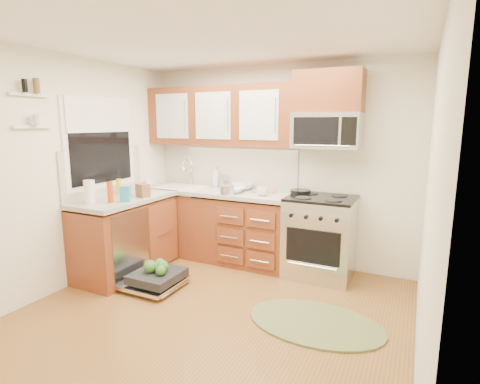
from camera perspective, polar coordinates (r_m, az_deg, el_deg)
The scene contains 38 objects.
floor at distance 3.69m, azimuth -4.86°, elevation -18.48°, with size 3.50×3.50×0.00m, color brown.
ceiling at distance 3.31m, azimuth -5.57°, elevation 22.90°, with size 3.50×3.50×0.00m, color white.
wall_back at distance 4.85m, azimuth 5.51°, elevation 4.07°, with size 3.50×0.04×2.50m, color silver.
wall_front at distance 2.03m, azimuth -31.68°, elevation -6.37°, with size 3.50×0.04×2.50m, color silver.
wall_left at distance 4.43m, azimuth -25.02°, elevation 2.54°, with size 0.04×3.50×2.50m, color silver.
wall_right at distance 2.82m, azimuth 26.97°, elevation -1.58°, with size 0.04×3.50×2.50m, color silver.
base_cabinet_back at distance 5.04m, azimuth -3.65°, elevation -5.23°, with size 2.05×0.60×0.85m, color #5B2C14.
base_cabinet_left at distance 4.73m, azimuth -16.99°, elevation -6.71°, with size 0.60×1.25×0.85m, color #5B2C14.
countertop_back at distance 4.92m, azimuth -3.77°, elevation 0.07°, with size 2.07×0.64×0.05m, color #B3ACA4.
countertop_left at distance 4.61m, azimuth -17.21°, elevation -1.08°, with size 0.64×1.27×0.05m, color #B3ACA4.
backsplash_back at distance 5.13m, azimuth -2.18°, elevation 4.01°, with size 2.05×0.02×0.57m, color #B2ADA0.
backsplash_left at distance 4.77m, azimuth -20.01°, elevation 2.90°, with size 0.02×1.25×0.57m, color #B2ADA0.
upper_cabinets at distance 4.96m, azimuth -3.12°, elevation 11.47°, with size 2.05×0.35×0.75m, color #5B2C14, non-canonical shape.
cabinet_over_mw at distance 4.47m, azimuth 13.38°, elevation 14.67°, with size 0.76×0.35×0.47m, color #5B2C14.
range at distance 4.51m, azimuth 12.09°, elevation -6.67°, with size 0.76×0.64×0.95m, color silver, non-canonical shape.
microwave at distance 4.43m, azimuth 13.07°, elevation 9.09°, with size 0.76×0.38×0.40m, color silver, non-canonical shape.
sink at distance 5.20m, azimuth -8.91°, elevation -0.60°, with size 0.62×0.50×0.26m, color white, non-canonical shape.
dishwasher at distance 4.32m, azimuth -12.91°, elevation -12.79°, with size 0.70×0.60×0.20m, color silver, non-canonical shape.
window at distance 4.73m, azimuth -20.49°, elevation 6.95°, with size 0.03×1.05×1.05m, color white, non-canonical shape.
window_blind at distance 4.70m, azimuth -20.53°, elevation 10.96°, with size 0.02×0.96×0.40m, color white.
shelf_upper at distance 4.17m, azimuth -29.41°, elevation 12.80°, with size 0.04×0.40×0.03m, color white.
shelf_lower at distance 4.16m, azimuth -29.04°, elevation 8.69°, with size 0.04×0.40×0.03m, color white.
rug at distance 3.64m, azimuth 11.37°, elevation -18.96°, with size 1.23×0.80×0.02m, color #66693C, non-canonical shape.
skillet at distance 4.55m, azimuth 9.20°, elevation 0.05°, with size 0.25×0.25×0.05m, color black.
stock_pot at distance 4.58m, azimuth -2.00°, elevation 0.34°, with size 0.19×0.19×0.11m, color silver.
cutting_board at distance 4.74m, azimuth 3.64°, elevation 0.10°, with size 0.28×0.18×0.02m, color #AC764E.
canister at distance 5.08m, azimuth -2.54°, elevation 1.63°, with size 0.10×0.10×0.16m, color silver.
paper_towel_roll at distance 4.36m, azimuth -21.94°, elevation 0.04°, with size 0.12×0.12×0.26m, color white.
mustard_bottle at distance 4.80m, azimuth -17.96°, elevation 0.77°, with size 0.06×0.06×0.19m, color gold.
red_bottle at distance 4.33m, azimuth -19.18°, elevation -0.02°, with size 0.06×0.06×0.23m, color #B9320F.
wooden_box at distance 4.55m, azimuth -14.57°, elevation 0.22°, with size 0.16×0.11×0.16m, color brown.
blue_carton at distance 4.34m, azimuth -17.06°, elevation -0.27°, with size 0.11×0.07×0.17m, color #298CBF.
bowl_a at distance 4.69m, azimuth -1.00°, elevation 0.30°, with size 0.27×0.27×0.07m, color #999999.
bowl_b at distance 4.90m, azimuth 0.41°, elevation 0.86°, with size 0.28×0.28×0.09m, color #999999.
cup at distance 4.49m, azimuth 3.43°, elevation 0.10°, with size 0.14×0.14×0.11m, color #999999.
soap_bottle_a at distance 5.16m, azimuth -3.70°, elevation 2.45°, with size 0.11×0.11×0.29m, color #999999.
soap_bottle_b at distance 5.05m, azimuth -14.10°, elevation 1.38°, with size 0.08×0.08×0.18m, color #999999.
soap_bottle_c at distance 4.58m, azimuth -16.78°, elevation 0.13°, with size 0.12×0.12×0.15m, color #999999.
Camera 1 is at (1.67, -2.77, 1.78)m, focal length 28.00 mm.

